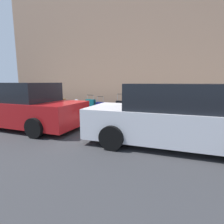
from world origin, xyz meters
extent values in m
plane|color=#333335|center=(0.00, 0.00, 0.00)|extent=(40.00, 40.00, 0.00)
cube|color=#9E9B93|center=(0.00, -2.50, 0.07)|extent=(18.00, 5.00, 0.14)
cube|color=#9E7A60|center=(0.00, -8.11, 5.16)|extent=(24.00, 3.00, 10.32)
cube|color=#0F606B|center=(-2.85, -0.72, 0.45)|extent=(0.41, 0.20, 0.62)
cube|color=black|center=(-2.85, -0.72, 0.45)|extent=(0.41, 0.04, 0.63)
cylinder|color=gray|center=(-3.02, -0.72, 0.78)|extent=(0.02, 0.02, 0.04)
cylinder|color=gray|center=(-2.68, -0.72, 0.78)|extent=(0.02, 0.02, 0.04)
cylinder|color=black|center=(-2.85, -0.72, 0.80)|extent=(0.34, 0.02, 0.02)
cylinder|color=black|center=(-3.03, -0.72, 0.16)|extent=(0.04, 0.02, 0.04)
cylinder|color=black|center=(-2.67, -0.72, 0.16)|extent=(0.04, 0.02, 0.04)
cube|color=maroon|center=(-2.37, -0.75, 0.44)|extent=(0.38, 0.25, 0.59)
cube|color=black|center=(-2.37, -0.75, 0.44)|extent=(0.38, 0.05, 0.61)
cylinder|color=gray|center=(-2.53, -0.76, 0.87)|extent=(0.02, 0.02, 0.28)
cylinder|color=gray|center=(-2.21, -0.75, 0.87)|extent=(0.02, 0.02, 0.28)
cylinder|color=black|center=(-2.37, -0.75, 1.02)|extent=(0.32, 0.03, 0.02)
cylinder|color=black|center=(-2.53, -0.76, 0.16)|extent=(0.04, 0.02, 0.04)
cylinder|color=black|center=(-2.21, -0.75, 0.16)|extent=(0.04, 0.02, 0.04)
cube|color=red|center=(-1.86, -0.73, 0.39)|extent=(0.48, 0.26, 0.51)
cube|color=black|center=(-1.86, -0.73, 0.39)|extent=(0.48, 0.07, 0.52)
cylinder|color=gray|center=(-2.06, -0.74, 0.67)|extent=(0.02, 0.02, 0.04)
cylinder|color=gray|center=(-1.65, -0.72, 0.67)|extent=(0.02, 0.02, 0.04)
cylinder|color=black|center=(-1.86, -0.73, 0.69)|extent=(0.41, 0.04, 0.02)
cylinder|color=black|center=(-2.06, -0.74, 0.16)|extent=(0.04, 0.02, 0.04)
cylinder|color=black|center=(-1.65, -0.72, 0.16)|extent=(0.04, 0.02, 0.04)
cube|color=#9EA0A8|center=(-1.31, -0.81, 0.42)|extent=(0.44, 0.23, 0.55)
cube|color=black|center=(-1.31, -0.81, 0.42)|extent=(0.44, 0.06, 0.56)
cylinder|color=gray|center=(-1.50, -0.82, 0.71)|extent=(0.02, 0.02, 0.04)
cylinder|color=gray|center=(-1.13, -0.80, 0.71)|extent=(0.02, 0.02, 0.04)
cylinder|color=black|center=(-1.31, -0.81, 0.73)|extent=(0.37, 0.05, 0.02)
cylinder|color=black|center=(-1.50, -0.82, 0.16)|extent=(0.05, 0.02, 0.04)
cylinder|color=black|center=(-1.12, -0.80, 0.16)|extent=(0.05, 0.02, 0.04)
cube|color=black|center=(-0.78, -0.72, 0.52)|extent=(0.46, 0.26, 0.76)
cube|color=black|center=(-0.78, -0.72, 0.52)|extent=(0.46, 0.06, 0.78)
cylinder|color=gray|center=(-0.98, -0.71, 1.05)|extent=(0.02, 0.02, 0.30)
cylinder|color=gray|center=(-0.59, -0.73, 1.05)|extent=(0.02, 0.02, 0.30)
cylinder|color=black|center=(-0.78, -0.72, 1.20)|extent=(0.39, 0.04, 0.02)
cylinder|color=black|center=(-0.98, -0.71, 0.16)|extent=(0.04, 0.02, 0.04)
cylinder|color=black|center=(-0.58, -0.73, 0.16)|extent=(0.04, 0.02, 0.04)
cube|color=#59601E|center=(-0.24, -0.75, 0.40)|extent=(0.46, 0.25, 0.53)
cube|color=black|center=(-0.24, -0.75, 0.40)|extent=(0.47, 0.06, 0.54)
cylinder|color=gray|center=(-0.44, -0.76, 0.69)|extent=(0.02, 0.02, 0.04)
cylinder|color=gray|center=(-0.04, -0.74, 0.69)|extent=(0.02, 0.02, 0.04)
cylinder|color=black|center=(-0.24, -0.75, 0.71)|extent=(0.40, 0.04, 0.02)
cylinder|color=black|center=(-0.44, -0.76, 0.16)|extent=(0.04, 0.02, 0.04)
cylinder|color=black|center=(-0.04, -0.74, 0.16)|extent=(0.04, 0.02, 0.04)
cube|color=navy|center=(0.26, -0.79, 0.47)|extent=(0.37, 0.27, 0.66)
cube|color=black|center=(0.26, -0.79, 0.47)|extent=(0.36, 0.07, 0.67)
cylinder|color=gray|center=(0.11, -0.78, 0.93)|extent=(0.02, 0.02, 0.26)
cylinder|color=gray|center=(0.41, -0.80, 0.93)|extent=(0.02, 0.02, 0.26)
cylinder|color=black|center=(0.26, -0.79, 1.05)|extent=(0.30, 0.04, 0.02)
cylinder|color=black|center=(0.11, -0.78, 0.16)|extent=(0.05, 0.02, 0.04)
cylinder|color=black|center=(0.41, -0.80, 0.16)|extent=(0.05, 0.02, 0.04)
cube|color=#0F606B|center=(0.74, -0.72, 0.53)|extent=(0.44, 0.30, 0.78)
cube|color=black|center=(0.74, -0.72, 0.53)|extent=(0.42, 0.09, 0.79)
cylinder|color=gray|center=(0.56, -0.71, 1.01)|extent=(0.02, 0.02, 0.20)
cylinder|color=gray|center=(0.91, -0.74, 1.01)|extent=(0.02, 0.02, 0.20)
cylinder|color=black|center=(0.74, -0.72, 1.11)|extent=(0.35, 0.06, 0.02)
cylinder|color=black|center=(0.56, -0.70, 0.16)|extent=(0.05, 0.02, 0.04)
cylinder|color=black|center=(0.92, -0.74, 0.16)|extent=(0.05, 0.02, 0.04)
cylinder|color=#99999E|center=(1.52, -0.74, 0.44)|extent=(0.20, 0.20, 0.60)
sphere|color=#99999E|center=(1.52, -0.74, 0.79)|extent=(0.21, 0.21, 0.21)
cylinder|color=#99999E|center=(1.67, -0.74, 0.47)|extent=(0.09, 0.10, 0.09)
cylinder|color=#99999E|center=(1.37, -0.74, 0.47)|extent=(0.09, 0.10, 0.09)
cylinder|color=brown|center=(2.10, -0.59, 0.53)|extent=(0.16, 0.16, 0.79)
cylinder|color=slate|center=(-3.72, -0.99, 0.67)|extent=(0.05, 0.05, 1.05)
cube|color=#1E2328|center=(-3.72, -0.99, 1.30)|extent=(0.12, 0.09, 0.22)
cube|color=silver|center=(-3.09, 1.61, 0.59)|extent=(4.84, 1.94, 0.83)
cube|color=black|center=(-3.09, 1.61, 1.34)|extent=(2.55, 1.71, 0.68)
cylinder|color=black|center=(-1.65, 2.55, 0.32)|extent=(0.65, 0.25, 0.64)
cylinder|color=black|center=(-1.58, 0.78, 0.32)|extent=(0.65, 0.25, 0.64)
cube|color=#AD1619|center=(2.41, 1.61, 0.59)|extent=(4.78, 1.94, 0.83)
cube|color=black|center=(2.41, 1.61, 1.35)|extent=(2.50, 1.75, 0.68)
cylinder|color=black|center=(3.89, 0.68, 0.32)|extent=(0.64, 0.23, 0.64)
cylinder|color=black|center=(0.92, 2.53, 0.32)|extent=(0.64, 0.23, 0.64)
cylinder|color=black|center=(0.95, 0.64, 0.32)|extent=(0.64, 0.23, 0.64)
camera|label=1|loc=(-3.31, 6.63, 1.73)|focal=28.92mm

